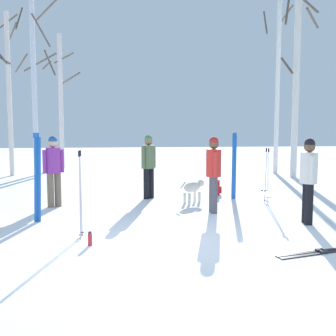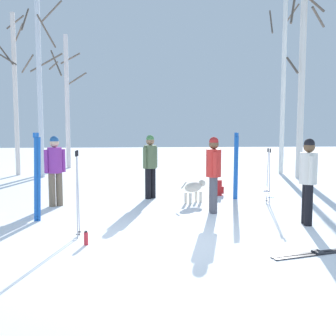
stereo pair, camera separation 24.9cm
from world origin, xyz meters
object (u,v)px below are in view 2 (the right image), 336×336
object	(u,v)px
birch_tree_2	(15,91)
birch_tree_6	(302,84)
birch_tree_4	(67,99)
person_2	(308,176)
ski_pair_lying_1	(267,192)
ski_pair_planted_0	(37,178)
person_3	(214,170)
ski_poles_0	(269,174)
backpack_0	(218,188)
ski_pair_lying_0	(320,253)
dog	(194,188)
person_1	(55,166)
birch_tree_5	(284,71)
birch_tree_3	(40,85)
person_0	(150,162)
water_bottle_1	(86,238)
ski_poles_1	(78,191)
ski_pair_planted_2	(236,166)

from	to	relation	value
birch_tree_2	birch_tree_6	bearing A→B (deg)	-8.58
birch_tree_4	person_2	bearing A→B (deg)	-60.00
ski_pair_lying_1	ski_pair_planted_0	bearing A→B (deg)	-150.89
birch_tree_4	birch_tree_6	world-z (taller)	birch_tree_6
person_3	ski_poles_0	distance (m)	1.80
ski_pair_planted_0	backpack_0	bearing A→B (deg)	33.37
ski_pair_planted_0	backpack_0	xyz separation A→B (m)	(4.32, 2.85, -0.69)
person_2	ski_pair_lying_0	bearing A→B (deg)	-106.95
dog	person_1	bearing A→B (deg)	-177.14
person_2	birch_tree_5	size ratio (longest dim) A/B	0.21
birch_tree_3	birch_tree_6	world-z (taller)	birch_tree_6
birch_tree_4	person_0	bearing A→B (deg)	-66.63
person_0	birch_tree_3	xyz separation A→B (m)	(-3.97, 4.87, 2.50)
person_2	birch_tree_2	distance (m)	12.15
water_bottle_1	ski_pair_lying_0	bearing A→B (deg)	-11.18
person_0	birch_tree_3	distance (m)	6.76
ski_pair_planted_0	ski_poles_0	distance (m)	5.50
person_0	birch_tree_6	xyz separation A→B (m)	(5.72, 3.96, 2.52)
dog	ski_poles_1	xyz separation A→B (m)	(-2.49, -3.04, 0.43)
water_bottle_1	birch_tree_5	distance (m)	12.36
birch_tree_5	ski_poles_0	bearing A→B (deg)	-112.19
ski_pair_planted_2	ski_poles_0	xyz separation A→B (m)	(0.65, -0.75, -0.13)
person_3	dog	world-z (taller)	person_3
person_1	dog	bearing A→B (deg)	2.86
water_bottle_1	birch_tree_2	xyz separation A→B (m)	(-3.89, 9.85, 3.19)
birch_tree_6	ski_pair_lying_1	bearing A→B (deg)	-125.19
dog	birch_tree_2	xyz separation A→B (m)	(-6.18, 6.31, 2.91)
ski_pair_lying_1	birch_tree_3	bearing A→B (deg)	151.37
ski_poles_0	ski_poles_1	bearing A→B (deg)	-147.68
dog	ski_poles_1	bearing A→B (deg)	-129.37
person_3	backpack_0	distance (m)	2.48
ski_pair_planted_0	ski_poles_0	world-z (taller)	ski_pair_planted_0
ski_poles_1	water_bottle_1	world-z (taller)	ski_poles_1
person_1	ski_pair_lying_0	distance (m)	6.39
person_2	birch_tree_6	size ratio (longest dim) A/B	0.26
person_1	dog	world-z (taller)	person_1
ski_pair_lying_1	birch_tree_2	xyz separation A→B (m)	(-8.57, 4.79, 3.29)
ski_pair_planted_0	person_3	bearing A→B (deg)	8.46
backpack_0	birch_tree_5	distance (m)	7.25
person_3	person_0	bearing A→B (deg)	125.46
person_3	backpack_0	size ratio (longest dim) A/B	3.90
backpack_0	water_bottle_1	size ratio (longest dim) A/B	1.86
backpack_0	ski_pair_planted_0	bearing A→B (deg)	-146.63
ski_pair_lying_0	backpack_0	distance (m)	5.39
ski_pair_planted_0	birch_tree_5	size ratio (longest dim) A/B	0.23
ski_pair_planted_2	birch_tree_2	distance (m)	9.72
person_1	ski_pair_lying_1	size ratio (longest dim) A/B	0.89
ski_pair_planted_0	ski_pair_lying_0	size ratio (longest dim) A/B	1.09
person_1	birch_tree_6	size ratio (longest dim) A/B	0.26
person_1	dog	xyz separation A→B (m)	(3.44, 0.17, -0.59)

